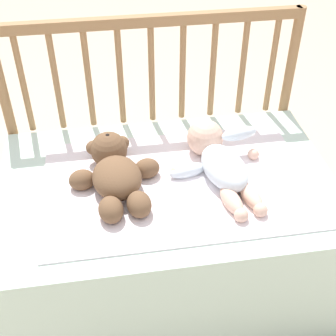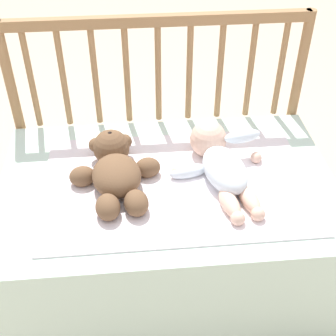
# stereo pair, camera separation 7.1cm
# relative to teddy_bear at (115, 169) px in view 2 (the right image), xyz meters

# --- Properties ---
(ground_plane) EXTENTS (12.00, 12.00, 0.00)m
(ground_plane) POSITION_rel_teddy_bear_xyz_m (0.16, -0.01, -0.52)
(ground_plane) COLOR #C6B293
(crib_mattress) EXTENTS (1.07, 0.69, 0.46)m
(crib_mattress) POSITION_rel_teddy_bear_xyz_m (0.16, -0.01, -0.28)
(crib_mattress) COLOR silver
(crib_mattress) RESTS_ON ground_plane
(crib_rail) EXTENTS (1.07, 0.04, 0.86)m
(crib_rail) POSITION_rel_teddy_bear_xyz_m (0.16, 0.36, 0.08)
(crib_rail) COLOR #997047
(crib_rail) RESTS_ON ground_plane
(blanket) EXTENTS (0.83, 0.53, 0.01)m
(blanket) POSITION_rel_teddy_bear_xyz_m (0.19, -0.03, -0.05)
(blanket) COLOR white
(blanket) RESTS_ON crib_mattress
(teddy_bear) EXTENTS (0.29, 0.36, 0.12)m
(teddy_bear) POSITION_rel_teddy_bear_xyz_m (0.00, 0.00, 0.00)
(teddy_bear) COLOR brown
(teddy_bear) RESTS_ON crib_mattress
(baby) EXTENTS (0.32, 0.42, 0.12)m
(baby) POSITION_rel_teddy_bear_xyz_m (0.33, 0.01, -0.00)
(baby) COLOR white
(baby) RESTS_ON crib_mattress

